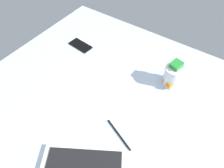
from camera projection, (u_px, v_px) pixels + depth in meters
bed_mattress at (139, 149)px, 100.41cm from camera, size 180.00×140.00×18.00cm
snack_cup at (173, 75)px, 109.84cm from camera, size 9.00×10.20×14.13cm
cell_phone at (80, 45)px, 133.89cm from camera, size 14.60×8.13×0.80cm
charger_cable at (119, 135)px, 94.96cm from camera, size 15.93×7.08×0.60cm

